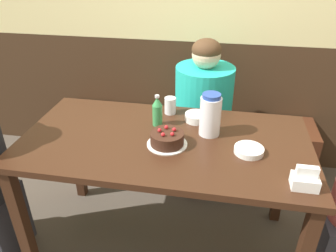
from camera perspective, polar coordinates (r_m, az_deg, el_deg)
ground_plane at (r=2.23m, az=-0.50°, el=-19.49°), size 12.00×12.00×0.00m
back_wall at (r=2.54m, az=4.07°, el=19.54°), size 4.80×0.04×2.50m
bench_seat at (r=2.71m, az=2.77°, el=-2.97°), size 2.00×0.38×0.47m
dining_table at (r=1.78m, az=-0.59°, el=-4.88°), size 1.52×0.79×0.78m
birthday_cake at (r=1.66m, az=-0.16°, el=-2.23°), size 0.21×0.21×0.09m
water_pitcher at (r=1.73m, az=7.38°, el=1.93°), size 0.11×0.11×0.23m
soju_bottle at (r=1.82m, az=-1.87°, el=2.58°), size 0.06×0.06×0.18m
napkin_holder at (r=1.50m, az=22.77°, el=-8.64°), size 0.11×0.08×0.11m
bowl_soup_white at (r=1.90m, az=4.94°, el=1.54°), size 0.13×0.13×0.04m
bowl_rice_small at (r=1.65m, az=13.91°, el=-4.11°), size 0.14×0.14×0.03m
glass_water_tall at (r=1.96m, az=0.39°, el=3.58°), size 0.07×0.07×0.10m
person_teal_shirt at (r=2.37m, az=6.05°, el=1.44°), size 0.40×0.40×1.15m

